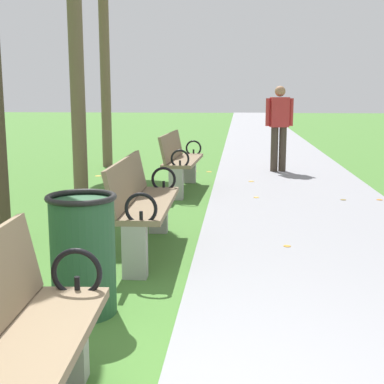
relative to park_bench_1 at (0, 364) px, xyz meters
The scene contains 7 objects.
paved_walkway 18.16m from the park_bench_1, 84.41° to the left, with size 2.53×44.00×0.02m, color gray.
park_bench_1 is the anchor object (origin of this frame).
park_bench_2 3.11m from the park_bench_1, 90.00° to the left, with size 0.50×1.61×0.90m.
park_bench_3 6.46m from the park_bench_1, 90.00° to the left, with size 0.54×1.62×0.90m.
pedestrian_walking 8.76m from the park_bench_1, 79.01° to the left, with size 0.53×0.27×1.62m.
trash_bin 1.64m from the park_bench_1, 95.17° to the left, with size 0.48×0.48×0.84m.
scattered_leaves 3.43m from the park_bench_1, 81.48° to the left, with size 4.88×9.88×0.02m.
Camera 1 is at (0.40, -1.91, 1.51)m, focal length 50.53 mm.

